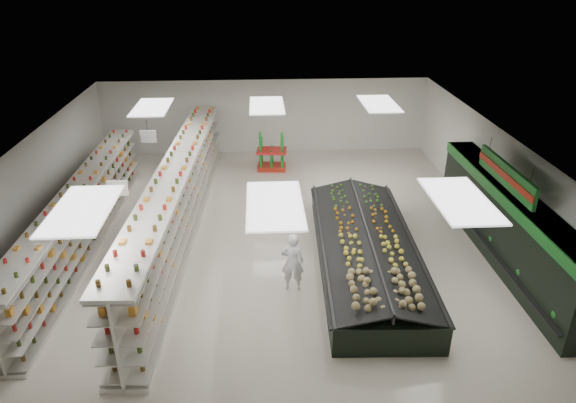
{
  "coord_description": "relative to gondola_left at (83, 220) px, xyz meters",
  "views": [
    {
      "loc": [
        -0.29,
        -13.74,
        7.91
      ],
      "look_at": [
        0.53,
        0.21,
        1.21
      ],
      "focal_mm": 32.0,
      "sensor_mm": 36.0,
      "label": 1
    }
  ],
  "objects": [
    {
      "name": "aisle_sign_near",
      "position": [
        1.77,
        -2.02,
        1.88
      ],
      "size": [
        0.52,
        0.06,
        0.75
      ],
      "color": "white",
      "rests_on": "ceiling"
    },
    {
      "name": "soda_endcap",
      "position": [
        5.77,
        5.81,
        -0.14
      ],
      "size": [
        1.25,
        0.9,
        1.52
      ],
      "rotation": [
        0.0,
        0.0,
        -0.08
      ],
      "color": "red",
      "rests_on": "floor"
    },
    {
      "name": "wall_back",
      "position": [
        5.57,
        7.98,
        0.73
      ],
      "size": [
        14.0,
        0.02,
        3.2
      ],
      "primitive_type": "cube",
      "color": "white",
      "rests_on": "floor"
    },
    {
      "name": "ceiling",
      "position": [
        5.57,
        -0.02,
        2.33
      ],
      "size": [
        14.0,
        16.0,
        0.02
      ],
      "primitive_type": "cube",
      "color": "white",
      "rests_on": "wall_back"
    },
    {
      "name": "produce_island",
      "position": [
        8.19,
        -1.56,
        -0.36
      ],
      "size": [
        3.04,
        7.58,
        1.12
      ],
      "rotation": [
        0.0,
        0.0,
        -0.04
      ],
      "color": "black",
      "rests_on": "floor"
    },
    {
      "name": "hortifruti_banner",
      "position": [
        11.82,
        -1.52,
        1.78
      ],
      "size": [
        0.12,
        3.2,
        0.95
      ],
      "color": "#1E7227",
      "rests_on": "ceiling"
    },
    {
      "name": "wall_left",
      "position": [
        -1.43,
        -0.02,
        0.73
      ],
      "size": [
        0.02,
        16.0,
        3.2
      ],
      "primitive_type": "cube",
      "color": "white",
      "rests_on": "floor"
    },
    {
      "name": "shopper_main",
      "position": [
        6.05,
        -2.58,
        -0.05
      ],
      "size": [
        0.63,
        0.45,
        1.64
      ],
      "primitive_type": "imported",
      "rotation": [
        0.0,
        0.0,
        3.05
      ],
      "color": "silver",
      "rests_on": "floor"
    },
    {
      "name": "aisle_sign_far",
      "position": [
        1.77,
        1.98,
        1.88
      ],
      "size": [
        0.52,
        0.06,
        0.75
      ],
      "color": "white",
      "rests_on": "ceiling"
    },
    {
      "name": "floor",
      "position": [
        5.57,
        -0.02,
        -0.87
      ],
      "size": [
        16.0,
        16.0,
        0.0
      ],
      "primitive_type": "plane",
      "color": "beige",
      "rests_on": "ground"
    },
    {
      "name": "gondola_center",
      "position": [
        2.78,
        0.6,
        0.18
      ],
      "size": [
        1.64,
        13.29,
        2.3
      ],
      "rotation": [
        0.0,
        0.0,
        -0.05
      ],
      "color": "silver",
      "rests_on": "floor"
    },
    {
      "name": "gondola_left",
      "position": [
        0.0,
        0.0,
        0.0
      ],
      "size": [
        0.94,
        10.97,
        1.9
      ],
      "rotation": [
        0.0,
        0.0,
        -0.01
      ],
      "color": "silver",
      "rests_on": "floor"
    },
    {
      "name": "produce_wall_case",
      "position": [
        12.1,
        -1.52,
        0.37
      ],
      "size": [
        0.93,
        8.0,
        2.2
      ],
      "color": "black",
      "rests_on": "floor"
    },
    {
      "name": "shopper_background",
      "position": [
        2.77,
        3.55,
        0.02
      ],
      "size": [
        0.65,
        0.93,
        1.78
      ],
      "primitive_type": "imported",
      "rotation": [
        0.0,
        0.0,
        1.44
      ],
      "color": "tan",
      "rests_on": "floor"
    },
    {
      "name": "wall_right",
      "position": [
        12.57,
        -0.02,
        0.73
      ],
      "size": [
        0.02,
        16.0,
        3.2
      ],
      "primitive_type": "cube",
      "color": "white",
      "rests_on": "floor"
    }
  ]
}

